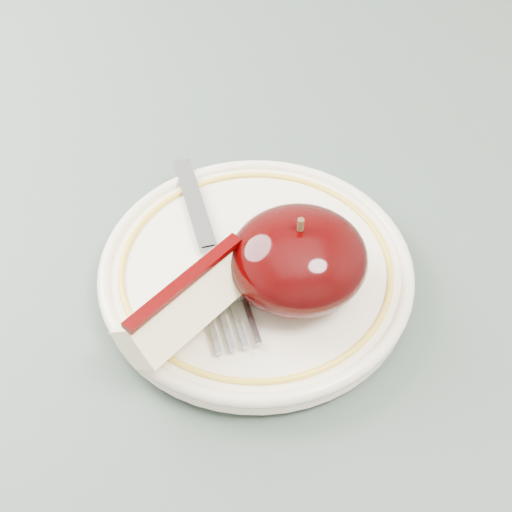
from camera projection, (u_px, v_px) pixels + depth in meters
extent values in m
cylinder|color=brown|center=(461.00, 229.00, 1.04)|extent=(0.05, 0.05, 0.71)
cube|color=#3C4941|center=(218.00, 353.00, 0.46)|extent=(0.90, 0.90, 0.04)
cylinder|color=#F4E7CD|center=(256.00, 281.00, 0.47)|extent=(0.11, 0.11, 0.01)
cylinder|color=#F4E7CD|center=(256.00, 272.00, 0.46)|extent=(0.20, 0.20, 0.01)
torus|color=#F4E7CD|center=(256.00, 267.00, 0.46)|extent=(0.20, 0.20, 0.01)
torus|color=gold|center=(256.00, 266.00, 0.45)|extent=(0.18, 0.18, 0.00)
ellipsoid|color=black|center=(298.00, 259.00, 0.42)|extent=(0.08, 0.08, 0.05)
cylinder|color=#472D19|center=(301.00, 226.00, 0.40)|extent=(0.00, 0.00, 0.01)
cube|color=#F4EAB4|center=(187.00, 304.00, 0.41)|extent=(0.09, 0.08, 0.04)
cube|color=#370102|center=(185.00, 281.00, 0.40)|extent=(0.07, 0.06, 0.00)
cube|color=#919499|center=(194.00, 203.00, 0.49)|extent=(0.02, 0.09, 0.00)
cube|color=#919499|center=(213.00, 262.00, 0.45)|extent=(0.01, 0.03, 0.00)
cube|color=#919499|center=(221.00, 290.00, 0.44)|extent=(0.03, 0.02, 0.00)
cube|color=#919499|center=(251.00, 320.00, 0.42)|extent=(0.01, 0.04, 0.00)
cube|color=#919499|center=(238.00, 323.00, 0.42)|extent=(0.01, 0.04, 0.00)
cube|color=#919499|center=(226.00, 326.00, 0.42)|extent=(0.01, 0.04, 0.00)
cube|color=#919499|center=(213.00, 329.00, 0.42)|extent=(0.01, 0.04, 0.00)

